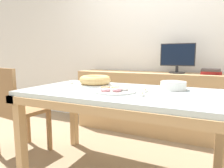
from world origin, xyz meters
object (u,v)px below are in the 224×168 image
(book_stack, at_px, (211,72))
(cake_chocolate_round, at_px, (95,80))
(tealight_right_edge, at_px, (145,91))
(pastry_platter, at_px, (115,90))
(computer_monitor, at_px, (177,58))
(tealight_centre, at_px, (72,83))
(plate_stack, at_px, (173,86))
(chair, at_px, (15,108))
(tealight_near_front, at_px, (142,95))

(book_stack, relative_size, cake_chocolate_round, 0.74)
(tealight_right_edge, bearing_deg, pastry_platter, -161.84)
(cake_chocolate_round, height_order, pastry_platter, cake_chocolate_round)
(cake_chocolate_round, distance_m, tealight_right_edge, 0.58)
(computer_monitor, height_order, tealight_centre, computer_monitor)
(cake_chocolate_round, relative_size, tealight_centre, 7.69)
(cake_chocolate_round, height_order, plate_stack, cake_chocolate_round)
(chair, height_order, computer_monitor, computer_monitor)
(pastry_platter, bearing_deg, book_stack, 60.69)
(chair, bearing_deg, computer_monitor, 41.44)
(plate_stack, bearing_deg, tealight_centre, -175.92)
(computer_monitor, relative_size, tealight_near_front, 10.60)
(pastry_platter, relative_size, tealight_near_front, 8.79)
(book_stack, height_order, plate_stack, book_stack)
(book_stack, relative_size, tealight_centre, 5.70)
(pastry_platter, bearing_deg, plate_stack, 35.96)
(pastry_platter, relative_size, tealight_right_edge, 8.79)
(pastry_platter, relative_size, tealight_centre, 8.79)
(plate_stack, bearing_deg, pastry_platter, -144.04)
(tealight_centre, height_order, tealight_right_edge, same)
(cake_chocolate_round, relative_size, tealight_near_front, 7.69)
(chair, relative_size, pastry_platter, 2.67)
(plate_stack, height_order, tealight_centre, plate_stack)
(cake_chocolate_round, height_order, tealight_near_front, cake_chocolate_round)
(chair, height_order, tealight_near_front, chair)
(tealight_centre, xyz_separation_m, tealight_near_front, (0.83, -0.31, 0.00))
(tealight_right_edge, bearing_deg, tealight_near_front, -82.55)
(book_stack, distance_m, cake_chocolate_round, 1.43)
(plate_stack, xyz_separation_m, tealight_centre, (-0.98, -0.07, -0.02))
(pastry_platter, distance_m, plate_stack, 0.50)
(tealight_near_front, bearing_deg, tealight_centre, 159.63)
(tealight_near_front, bearing_deg, book_stack, 71.25)
(book_stack, height_order, tealight_centre, book_stack)
(chair, bearing_deg, tealight_near_front, -2.73)
(cake_chocolate_round, height_order, tealight_right_edge, cake_chocolate_round)
(cake_chocolate_round, bearing_deg, tealight_centre, -174.63)
(chair, distance_m, plate_stack, 1.59)
(computer_monitor, distance_m, book_stack, 0.42)
(tealight_centre, bearing_deg, book_stack, 38.78)
(computer_monitor, xyz_separation_m, pastry_platter, (-0.31, -1.25, -0.24))
(chair, relative_size, cake_chocolate_round, 3.05)
(cake_chocolate_round, bearing_deg, computer_monitor, 57.87)
(book_stack, height_order, cake_chocolate_round, book_stack)
(chair, height_order, cake_chocolate_round, chair)
(tealight_centre, bearing_deg, pastry_platter, -21.25)
(computer_monitor, bearing_deg, tealight_near_front, -92.57)
(cake_chocolate_round, bearing_deg, tealight_near_front, -30.15)
(computer_monitor, xyz_separation_m, book_stack, (0.39, 0.00, -0.15))
(book_stack, bearing_deg, tealight_near_front, -108.75)
(chair, distance_m, pastry_platter, 1.16)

